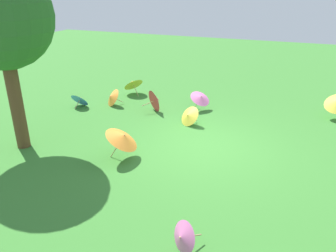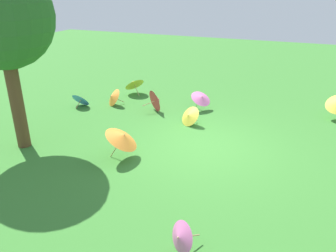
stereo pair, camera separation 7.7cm
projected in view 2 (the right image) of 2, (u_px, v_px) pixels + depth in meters
The scene contains 10 objects.
ground at pixel (205, 146), 9.33m from camera, with size 40.00×40.00×0.00m, color #387A2D.
shade_tree at pixel (1, 18), 8.01m from camera, with size 2.55×2.55×4.73m.
parasol_yellow_0 at pixel (134, 83), 13.56m from camera, with size 1.02×1.05×0.79m.
parasol_pink_0 at pixel (180, 237), 5.56m from camera, with size 0.60×0.60×0.56m.
parasol_orange_0 at pixel (123, 137), 8.45m from camera, with size 1.02×1.05×0.91m.
parasol_red_0 at pixel (157, 100), 11.75m from camera, with size 0.82×0.82×0.81m.
parasol_yellow_2 at pixel (189, 116), 10.62m from camera, with size 0.85×0.79×0.62m.
parasol_blue_2 at pixel (81, 99), 12.23m from camera, with size 0.72×0.62×0.58m.
parasol_pink_3 at pixel (201, 98), 11.80m from camera, with size 0.94×0.96×0.71m.
parasol_orange_1 at pixel (112, 97), 12.32m from camera, with size 0.84×0.82×0.67m.
Camera 2 is at (-2.24, 8.12, 4.18)m, focal length 35.60 mm.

